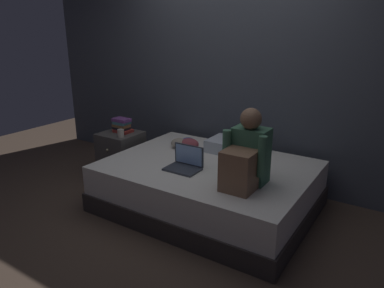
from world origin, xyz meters
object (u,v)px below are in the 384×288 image
at_px(clothes_pile, 186,143).
at_px(book_stack, 122,125).
at_px(bed, 208,186).
at_px(nightstand, 121,155).
at_px(person_sitting, 246,157).
at_px(pillow, 235,147).
at_px(mug, 121,133).
at_px(laptop, 185,163).

bearing_deg(clothes_pile, book_stack, -172.28).
distance_m(bed, nightstand, 1.31).
bearing_deg(nightstand, person_sitting, -11.83).
relative_size(book_stack, clothes_pile, 0.70).
bearing_deg(pillow, book_stack, -168.66).
height_order(pillow, book_stack, book_stack).
bearing_deg(pillow, clothes_pile, -162.90).
relative_size(nightstand, pillow, 0.98).
distance_m(bed, clothes_pile, 0.61).
xyz_separation_m(person_sitting, book_stack, (-1.82, 0.42, -0.09)).
bearing_deg(book_stack, mug, -50.64).
distance_m(pillow, clothes_pile, 0.54).
distance_m(person_sitting, pillow, 0.85).
xyz_separation_m(mug, clothes_pile, (0.71, 0.28, -0.07)).
height_order(person_sitting, pillow, person_sitting).
xyz_separation_m(pillow, mug, (-1.23, -0.44, 0.06)).
xyz_separation_m(nightstand, pillow, (1.36, 0.32, 0.26)).
bearing_deg(book_stack, person_sitting, -13.16).
bearing_deg(mug, pillow, 19.65).
xyz_separation_m(bed, book_stack, (-1.31, 0.18, 0.40)).
relative_size(nightstand, book_stack, 2.45).
xyz_separation_m(nightstand, book_stack, (-0.01, 0.05, 0.36)).
bearing_deg(mug, person_sitting, -8.78).
bearing_deg(bed, book_stack, 172.32).
xyz_separation_m(laptop, pillow, (0.18, 0.68, 0.01)).
bearing_deg(book_stack, bed, -7.68).
height_order(nightstand, laptop, laptop).
bearing_deg(clothes_pile, person_sitting, -29.20).
bearing_deg(mug, bed, -0.53).
height_order(bed, mug, mug).
bearing_deg(person_sitting, mug, 171.22).
bearing_deg(bed, pillow, 82.37).
xyz_separation_m(laptop, clothes_pile, (-0.34, 0.52, -0.00)).
height_order(bed, person_sitting, person_sitting).
height_order(bed, laptop, laptop).
relative_size(person_sitting, pillow, 1.17).
relative_size(bed, person_sitting, 3.05).
distance_m(book_stack, clothes_pile, 0.86).
xyz_separation_m(bed, person_sitting, (0.51, -0.25, 0.49)).
bearing_deg(bed, person_sitting, -25.99).
height_order(laptop, mug, laptop).
bearing_deg(person_sitting, pillow, 122.77).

